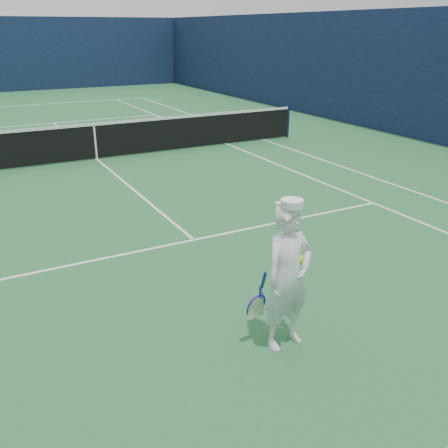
% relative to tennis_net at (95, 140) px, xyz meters
% --- Properties ---
extents(ground, '(80.00, 80.00, 0.00)m').
position_rel_tennis_net_xyz_m(ground, '(0.00, 0.00, -0.55)').
color(ground, '#266336').
rests_on(ground, ground).
extents(court_markings, '(11.03, 23.83, 0.01)m').
position_rel_tennis_net_xyz_m(court_markings, '(0.00, 0.00, -0.55)').
color(court_markings, white).
rests_on(court_markings, ground).
extents(windscreen_fence, '(20.12, 36.12, 4.00)m').
position_rel_tennis_net_xyz_m(windscreen_fence, '(0.00, 0.00, 1.45)').
color(windscreen_fence, '#0F1A37').
rests_on(windscreen_fence, ground).
extents(tennis_net, '(12.88, 0.09, 1.07)m').
position_rel_tennis_net_xyz_m(tennis_net, '(0.00, 0.00, 0.00)').
color(tennis_net, '#141E4C').
rests_on(tennis_net, ground).
extents(tennis_player, '(0.78, 0.47, 1.76)m').
position_rel_tennis_net_xyz_m(tennis_player, '(-0.33, -9.63, 0.30)').
color(tennis_player, white).
rests_on(tennis_player, ground).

